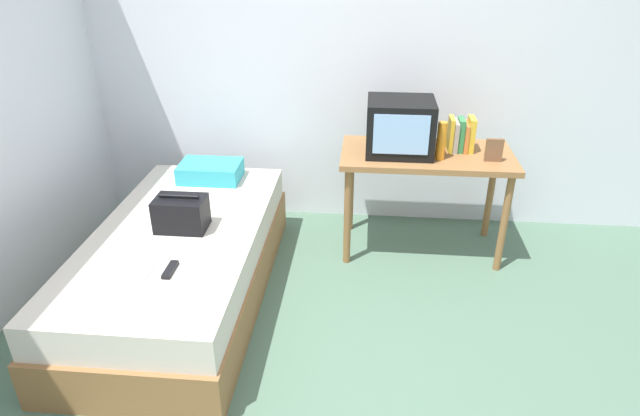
{
  "coord_description": "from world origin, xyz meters",
  "views": [
    {
      "loc": [
        0.14,
        -2.03,
        2.08
      ],
      "look_at": [
        -0.13,
        0.92,
        0.57
      ],
      "focal_mm": 30.47,
      "sensor_mm": 36.0,
      "label": 1
    }
  ],
  "objects": [
    {
      "name": "remote_silver",
      "position": [
        -1.11,
        0.86,
        0.5
      ],
      "size": [
        0.04,
        0.14,
        0.02
      ],
      "primitive_type": "cube",
      "color": "#B7B7BC",
      "rests_on": "bed"
    },
    {
      "name": "ground_plane",
      "position": [
        0.0,
        0.0,
        0.0
      ],
      "size": [
        8.0,
        8.0,
        0.0
      ],
      "primitive_type": "plane",
      "color": "#4C6B56"
    },
    {
      "name": "water_bottle",
      "position": [
        0.62,
        1.36,
        0.88
      ],
      "size": [
        0.06,
        0.06,
        0.25
      ],
      "primitive_type": "cylinder",
      "color": "orange",
      "rests_on": "desk"
    },
    {
      "name": "book_row",
      "position": [
        0.77,
        1.54,
        0.86
      ],
      "size": [
        0.17,
        0.17,
        0.23
      ],
      "color": "gold",
      "rests_on": "desk"
    },
    {
      "name": "wall_back",
      "position": [
        0.0,
        2.0,
        1.3
      ],
      "size": [
        5.2,
        0.1,
        2.6
      ],
      "primitive_type": "cube",
      "color": "silver",
      "rests_on": "ground"
    },
    {
      "name": "remote_dark",
      "position": [
        -0.87,
        0.29,
        0.5
      ],
      "size": [
        0.04,
        0.16,
        0.02
      ],
      "primitive_type": "cube",
      "color": "black",
      "rests_on": "bed"
    },
    {
      "name": "picture_frame",
      "position": [
        0.96,
        1.35,
        0.83
      ],
      "size": [
        0.11,
        0.02,
        0.15
      ],
      "primitive_type": "cube",
      "color": "brown",
      "rests_on": "desk"
    },
    {
      "name": "bed",
      "position": [
        -0.98,
        0.73,
        0.24
      ],
      "size": [
        1.0,
        2.0,
        0.49
      ],
      "color": "olive",
      "rests_on": "ground"
    },
    {
      "name": "desk",
      "position": [
        0.55,
        1.47,
        0.65
      ],
      "size": [
        1.16,
        0.6,
        0.75
      ],
      "color": "olive",
      "rests_on": "ground"
    },
    {
      "name": "pillow",
      "position": [
        -0.98,
        1.48,
        0.55
      ],
      "size": [
        0.43,
        0.29,
        0.12
      ],
      "primitive_type": "cube",
      "color": "#33A8B7",
      "rests_on": "bed"
    },
    {
      "name": "handbag",
      "position": [
        -0.95,
        0.75,
        0.59
      ],
      "size": [
        0.3,
        0.2,
        0.23
      ],
      "color": "black",
      "rests_on": "bed"
    },
    {
      "name": "magazine",
      "position": [
        -1.07,
        0.29,
        0.49
      ],
      "size": [
        0.21,
        0.29,
        0.01
      ],
      "primitive_type": "cube",
      "color": "white",
      "rests_on": "bed"
    },
    {
      "name": "tv",
      "position": [
        0.35,
        1.46,
        0.93
      ],
      "size": [
        0.44,
        0.39,
        0.36
      ],
      "color": "black",
      "rests_on": "desk"
    }
  ]
}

